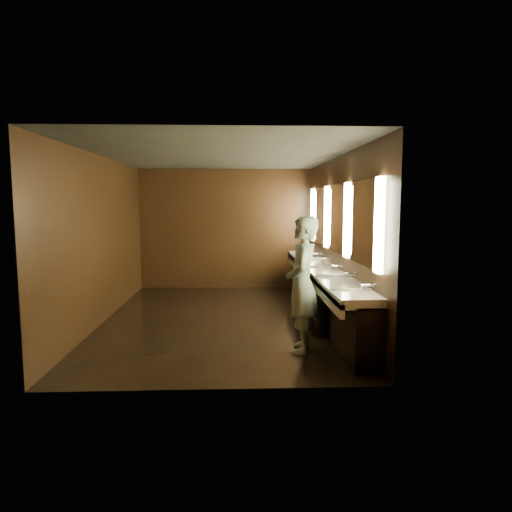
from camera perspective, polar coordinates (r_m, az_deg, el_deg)
The scene contains 10 objects.
floor at distance 8.03m, azimuth -4.32°, elevation -7.89°, with size 6.00×6.00×0.00m, color black.
ceiling at distance 7.81m, azimuth -4.50°, elevation 12.41°, with size 4.00×6.00×0.02m, color #2D2D2B.
wall_back at distance 10.79m, azimuth -3.85°, elevation 3.38°, with size 4.00×0.02×2.80m, color black.
wall_front at distance 4.81m, azimuth -5.66°, elevation -0.72°, with size 4.00×0.02×2.80m, color black.
wall_left at distance 8.12m, azimuth -18.67°, elevation 1.97°, with size 0.02×6.00×2.80m, color black.
wall_right at distance 7.98m, azimuth 10.11°, elevation 2.14°, with size 0.02×6.00×2.80m, color black.
sink_counter at distance 8.06m, azimuth 8.54°, elevation -4.28°, with size 0.55×5.40×1.01m.
mirror_band at distance 7.95m, azimuth 10.03°, elevation 4.65°, with size 0.06×5.03×1.15m.
person at distance 6.18m, azimuth 5.78°, elevation -3.56°, with size 0.67×0.44×1.84m, color #9CDDE9.
trash_bin at distance 7.09m, azimuth 8.32°, elevation -7.52°, with size 0.37×0.37×0.57m, color black.
Camera 1 is at (0.28, -7.77, 2.02)m, focal length 32.00 mm.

